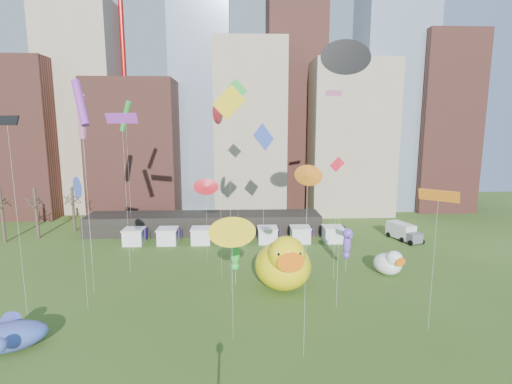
{
  "coord_description": "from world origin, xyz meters",
  "views": [
    {
      "loc": [
        1.74,
        -20.24,
        17.29
      ],
      "look_at": [
        3.14,
        11.1,
        12.0
      ],
      "focal_mm": 27.0,
      "sensor_mm": 36.0,
      "label": 1
    }
  ],
  "objects_px": {
    "seahorse_green": "(235,250)",
    "box_truck": "(403,232)",
    "small_duck": "(389,263)",
    "big_duck": "(284,263)",
    "seahorse_purple": "(347,241)",
    "whale_inflatable": "(8,335)"
  },
  "relations": [
    {
      "from": "box_truck",
      "to": "seahorse_green",
      "type": "bearing_deg",
      "value": -166.74
    },
    {
      "from": "seahorse_green",
      "to": "big_duck",
      "type": "bearing_deg",
      "value": -29.89
    },
    {
      "from": "big_duck",
      "to": "small_duck",
      "type": "xyz_separation_m",
      "value": [
        12.94,
        3.59,
        -1.48
      ]
    },
    {
      "from": "big_duck",
      "to": "small_duck",
      "type": "bearing_deg",
      "value": 12.21
    },
    {
      "from": "small_duck",
      "to": "seahorse_purple",
      "type": "relative_size",
      "value": 0.84
    },
    {
      "from": "big_duck",
      "to": "small_duck",
      "type": "relative_size",
      "value": 1.87
    },
    {
      "from": "seahorse_purple",
      "to": "box_truck",
      "type": "height_order",
      "value": "seahorse_purple"
    },
    {
      "from": "big_duck",
      "to": "seahorse_green",
      "type": "distance_m",
      "value": 5.51
    },
    {
      "from": "whale_inflatable",
      "to": "box_truck",
      "type": "bearing_deg",
      "value": 10.8
    },
    {
      "from": "seahorse_green",
      "to": "seahorse_purple",
      "type": "height_order",
      "value": "seahorse_green"
    },
    {
      "from": "seahorse_green",
      "to": "whale_inflatable",
      "type": "xyz_separation_m",
      "value": [
        -17.79,
        -11.91,
        -2.75
      ]
    },
    {
      "from": "box_truck",
      "to": "small_duck",
      "type": "bearing_deg",
      "value": -137.42
    },
    {
      "from": "small_duck",
      "to": "whale_inflatable",
      "type": "height_order",
      "value": "small_duck"
    },
    {
      "from": "big_duck",
      "to": "seahorse_green",
      "type": "height_order",
      "value": "big_duck"
    },
    {
      "from": "seahorse_green",
      "to": "box_truck",
      "type": "height_order",
      "value": "seahorse_green"
    },
    {
      "from": "small_duck",
      "to": "whale_inflatable",
      "type": "relative_size",
      "value": 0.63
    },
    {
      "from": "seahorse_green",
      "to": "small_duck",
      "type": "bearing_deg",
      "value": -6.55
    },
    {
      "from": "seahorse_green",
      "to": "box_truck",
      "type": "xyz_separation_m",
      "value": [
        25.88,
        16.09,
        -2.63
      ]
    },
    {
      "from": "big_duck",
      "to": "box_truck",
      "type": "bearing_deg",
      "value": 37.22
    },
    {
      "from": "seahorse_green",
      "to": "box_truck",
      "type": "bearing_deg",
      "value": 19.03
    },
    {
      "from": "seahorse_green",
      "to": "seahorse_purple",
      "type": "bearing_deg",
      "value": 0.77
    },
    {
      "from": "small_duck",
      "to": "box_truck",
      "type": "xyz_separation_m",
      "value": [
        7.75,
        14.09,
        -0.18
      ]
    }
  ]
}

